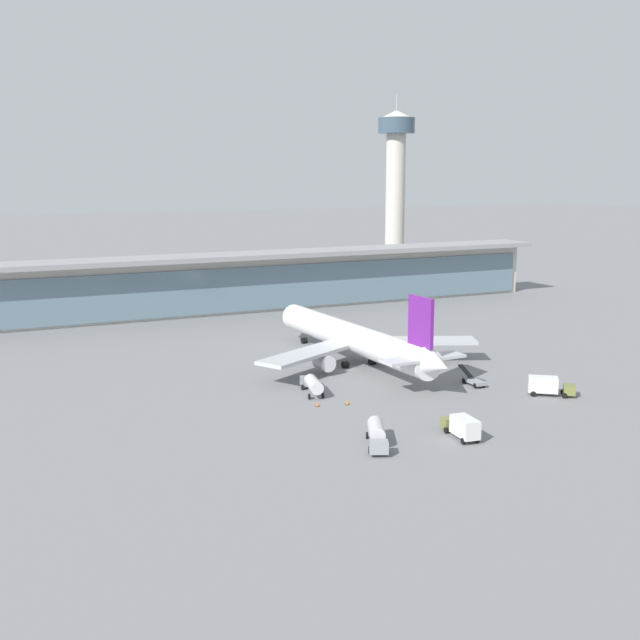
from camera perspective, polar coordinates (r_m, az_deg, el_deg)
The scene contains 11 objects.
ground_plane at distance 146.02m, azimuth 1.86°, elevation -3.51°, with size 1200.00×1200.00×0.00m, color slate.
airliner_on_stand at distance 148.12m, azimuth 2.52°, elevation -1.34°, with size 45.57×59.25×15.78m.
service_truck_near_nose_olive at distance 133.32m, azimuth 16.04°, elevation -4.54°, with size 7.19×6.27×3.10m.
service_truck_under_wing_olive at distance 109.86m, azimuth 10.15°, elevation -7.51°, with size 3.16×7.52×3.10m.
service_truck_mid_apron_grey at distance 129.16m, azimuth -0.55°, elevation -4.59°, with size 4.24×8.89×2.95m.
service_truck_by_tail_grey at distance 137.14m, azimuth 10.92°, elevation -4.28°, with size 2.14×6.86×2.70m.
service_truck_on_taxiway_grey at distance 105.52m, azimuth 4.09°, elevation -8.12°, with size 5.76×8.73×2.95m.
terminal_building at distance 204.54m, azimuth -6.70°, elevation 2.71°, with size 183.60×12.80×15.20m.
control_tower at distance 267.42m, azimuth 5.44°, elevation 9.98°, with size 12.00×12.00×60.42m.
safety_cone_alpha at distance 122.80m, azimuth -0.19°, elevation -6.07°, with size 0.62×0.62×0.70m.
safety_cone_bravo at distance 123.76m, azimuth 1.96°, elevation -5.94°, with size 0.62×0.62×0.70m.
Camera 1 is at (-65.39, -125.68, 35.36)m, focal length 44.63 mm.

